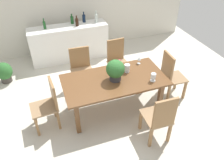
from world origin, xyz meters
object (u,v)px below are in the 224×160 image
object	(u,v)px
chair_far_right	(117,59)
wine_bottle_clear	(77,22)
chair_head_end	(49,103)
wine_bottle_amber	(44,25)
chair_foot_end	(170,74)
flower_centerpiece	(115,70)
wine_bottle_tall	(72,20)
crystal_vase_center_near	(153,77)
wine_bottle_green	(96,18)
potted_plant_floor	(4,72)
chair_far_left	(81,66)
kitchen_counter	(69,43)
chair_near_right	(160,117)
crystal_vase_left	(127,68)
dining_table	(114,83)
wine_glass	(139,59)
wine_bottle_dark	(84,18)

from	to	relation	value
chair_far_right	wine_bottle_clear	world-z (taller)	wine_bottle_clear
chair_head_end	chair_far_right	bearing A→B (deg)	115.33
chair_far_right	wine_bottle_amber	xyz separation A→B (m)	(-1.39, 1.34, 0.48)
chair_far_right	wine_bottle_amber	world-z (taller)	wine_bottle_amber
chair_foot_end	flower_centerpiece	distance (m)	1.27
chair_far_right	wine_bottle_tall	xyz separation A→B (m)	(-0.69, 1.44, 0.48)
crystal_vase_center_near	wine_bottle_green	size ratio (longest dim) A/B	0.53
potted_plant_floor	chair_head_end	bearing A→B (deg)	-63.68
wine_bottle_clear	potted_plant_floor	xyz separation A→B (m)	(-1.88, -0.50, -0.76)
chair_far_left	kitchen_counter	distance (m)	1.32
chair_head_end	wine_bottle_green	bearing A→B (deg)	140.73
chair_far_right	wine_bottle_green	bearing A→B (deg)	90.85
chair_near_right	wine_bottle_tall	xyz separation A→B (m)	(-0.69, 3.37, 0.47)
chair_head_end	flower_centerpiece	distance (m)	1.30
flower_centerpiece	wine_bottle_clear	distance (m)	2.24
chair_far_right	chair_far_left	distance (m)	0.84
chair_head_end	crystal_vase_left	xyz separation A→B (m)	(1.52, 0.13, 0.32)
dining_table	chair_foot_end	world-z (taller)	chair_foot_end
wine_glass	wine_bottle_green	size ratio (longest dim) A/B	0.51
kitchen_counter	wine_bottle_dark	distance (m)	0.74
wine_bottle_amber	wine_bottle_tall	bearing A→B (deg)	7.96
chair_head_end	wine_bottle_dark	distance (m)	2.75
wine_glass	flower_centerpiece	bearing A→B (deg)	-150.72
wine_bottle_tall	potted_plant_floor	xyz separation A→B (m)	(-1.79, -0.69, -0.76)
dining_table	wine_glass	world-z (taller)	wine_glass
crystal_vase_left	wine_bottle_clear	size ratio (longest dim) A/B	0.63
wine_bottle_tall	wine_bottle_dark	bearing A→B (deg)	0.12
chair_far_right	chair_far_left	size ratio (longest dim) A/B	1.04
chair_far_right	crystal_vase_center_near	distance (m)	1.30
wine_bottle_dark	chair_far_left	bearing A→B (deg)	-107.59
wine_bottle_amber	wine_bottle_dark	xyz separation A→B (m)	(1.01, 0.10, 0.00)
chair_near_right	chair_far_right	xyz separation A→B (m)	(-0.00, 1.93, -0.01)
chair_near_right	wine_bottle_dark	size ratio (longest dim) A/B	3.80
chair_far_right	wine_bottle_clear	bearing A→B (deg)	112.90
chair_far_left	wine_bottle_clear	xyz separation A→B (m)	(0.23, 1.26, 0.49)
dining_table	crystal_vase_left	world-z (taller)	crystal_vase_left
potted_plant_floor	crystal_vase_left	bearing A→B (deg)	-33.72
kitchen_counter	potted_plant_floor	bearing A→B (deg)	-161.41
dining_table	wine_bottle_tall	xyz separation A→B (m)	(-0.27, 2.40, 0.37)
crystal_vase_center_near	wine_glass	world-z (taller)	crystal_vase_center_near
chair_near_right	wine_bottle_dark	distance (m)	3.43
wine_bottle_green	wine_bottle_tall	distance (m)	0.62
chair_far_left	chair_far_right	bearing A→B (deg)	3.24
chair_head_end	wine_bottle_amber	xyz separation A→B (m)	(0.25, 2.30, 0.50)
chair_head_end	chair_near_right	world-z (taller)	chair_near_right
wine_bottle_clear	chair_far_right	bearing A→B (deg)	-64.06
wine_bottle_amber	wine_bottle_clear	distance (m)	0.79
wine_bottle_amber	potted_plant_floor	distance (m)	1.46
dining_table	flower_centerpiece	size ratio (longest dim) A/B	4.68
dining_table	wine_bottle_amber	size ratio (longest dim) A/B	7.29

